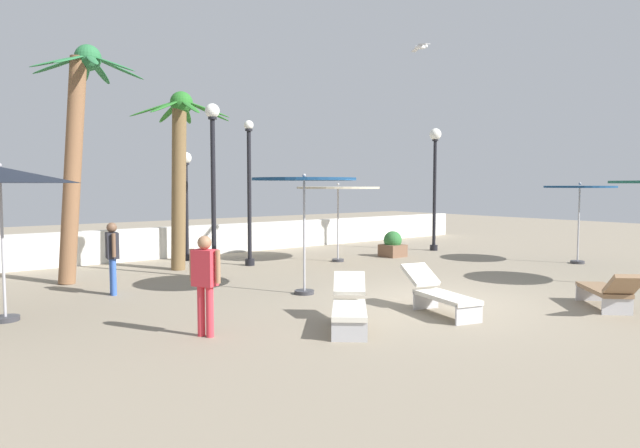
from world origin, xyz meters
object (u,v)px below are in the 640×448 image
(lounge_chair_0, at_px, (608,290))
(lounge_chair_1, at_px, (439,292))
(patio_umbrella_4, at_px, (580,191))
(lamp_post_1, at_px, (249,190))
(patio_umbrella_2, at_px, (0,176))
(guest_0, at_px, (205,276))
(palm_tree_1, at_px, (77,136))
(palm_tree_2, at_px, (180,159))
(planter, at_px, (393,245))
(patio_umbrella_1, at_px, (304,185))
(lamp_post_0, at_px, (213,172))
(patio_umbrella_3, at_px, (338,190))
(lounge_chair_2, at_px, (349,304))
(seagull_0, at_px, (421,47))
(lamp_post_2, at_px, (186,193))
(lamp_post_3, at_px, (435,169))
(guest_1, at_px, (112,251))

(lounge_chair_0, xyz_separation_m, lounge_chair_1, (-2.73, 1.84, 0.01))
(patio_umbrella_4, xyz_separation_m, lamp_post_1, (-8.01, 5.83, 0.04))
(patio_umbrella_2, bearing_deg, guest_0, -53.66)
(palm_tree_1, bearing_deg, guest_0, -89.06)
(palm_tree_2, bearing_deg, lounge_chair_1, -80.06)
(planter, bearing_deg, patio_umbrella_1, -151.84)
(patio_umbrella_2, bearing_deg, lamp_post_0, 19.80)
(palm_tree_2, height_order, lounge_chair_1, palm_tree_2)
(palm_tree_2, bearing_deg, patio_umbrella_3, -18.35)
(lamp_post_0, bearing_deg, lounge_chair_2, -95.91)
(lounge_chair_2, bearing_deg, lamp_post_0, 84.09)
(patio_umbrella_2, xyz_separation_m, patio_umbrella_3, (9.52, 2.19, -0.32))
(patio_umbrella_1, bearing_deg, lounge_chair_2, -112.37)
(patio_umbrella_2, bearing_deg, palm_tree_1, 56.11)
(patio_umbrella_1, distance_m, patio_umbrella_3, 5.28)
(seagull_0, bearing_deg, planter, 61.19)
(patio_umbrella_2, height_order, lamp_post_2, lamp_post_2)
(patio_umbrella_3, bearing_deg, lamp_post_3, 0.97)
(lounge_chair_2, relative_size, guest_0, 1.09)
(lounge_chair_1, bearing_deg, patio_umbrella_1, 105.40)
(patio_umbrella_1, bearing_deg, lamp_post_0, 99.64)
(palm_tree_1, relative_size, planter, 6.79)
(palm_tree_1, distance_m, lounge_chair_2, 8.31)
(lamp_post_2, distance_m, lounge_chair_1, 9.89)
(lamp_post_0, bearing_deg, lounge_chair_1, -77.49)
(lounge_chair_1, bearing_deg, guest_0, 163.13)
(guest_1, bearing_deg, patio_umbrella_4, -16.98)
(patio_umbrella_2, xyz_separation_m, lounge_chair_0, (9.15, -6.20, -2.14))
(lamp_post_1, relative_size, lounge_chair_1, 2.20)
(patio_umbrella_1, relative_size, patio_umbrella_2, 0.95)
(patio_umbrella_2, distance_m, lounge_chair_2, 6.40)
(lamp_post_3, bearing_deg, lamp_post_2, 159.28)
(lounge_chair_0, bearing_deg, patio_umbrella_4, 31.36)
(palm_tree_1, xyz_separation_m, lamp_post_0, (2.86, -1.43, -0.85))
(lounge_chair_1, bearing_deg, seagull_0, 45.26)
(lamp_post_1, height_order, lamp_post_3, lamp_post_3)
(lamp_post_1, xyz_separation_m, seagull_0, (3.60, -3.38, 4.04))
(patio_umbrella_2, xyz_separation_m, planter, (11.73, 1.97, -2.15))
(lamp_post_0, height_order, guest_0, lamp_post_0)
(lounge_chair_2, bearing_deg, lamp_post_3, 33.20)
(palm_tree_2, relative_size, guest_1, 3.16)
(lamp_post_0, height_order, seagull_0, seagull_0)
(patio_umbrella_1, xyz_separation_m, lamp_post_0, (-0.53, 3.13, 0.33))
(palm_tree_1, distance_m, lounge_chair_0, 12.16)
(patio_umbrella_4, relative_size, lounge_chair_2, 1.41)
(lamp_post_0, bearing_deg, lamp_post_2, 75.47)
(patio_umbrella_4, height_order, guest_1, patio_umbrella_4)
(palm_tree_1, bearing_deg, seagull_0, -22.62)
(patio_umbrella_3, height_order, lounge_chair_2, patio_umbrella_3)
(patio_umbrella_2, xyz_separation_m, guest_1, (2.27, 1.19, -1.59))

